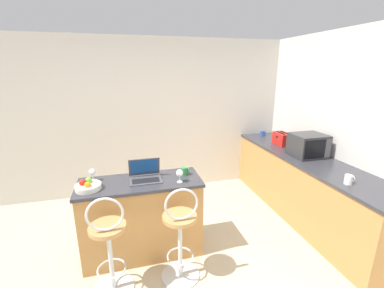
# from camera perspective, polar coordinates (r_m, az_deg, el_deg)

# --- Properties ---
(wall_back) EXTENTS (12.00, 0.06, 2.60)m
(wall_back) POSITION_cam_1_polar(r_m,az_deg,el_deg) (4.43, -8.64, 5.76)
(wall_back) COLOR silver
(wall_back) RESTS_ON ground_plane
(breakfast_bar) EXTENTS (1.34, 0.54, 0.91)m
(breakfast_bar) POSITION_cam_1_polar(r_m,az_deg,el_deg) (3.11, -10.98, -15.77)
(breakfast_bar) COLOR #B27C42
(breakfast_bar) RESTS_ON ground_plane
(counter_right) EXTENTS (0.67, 2.87, 0.91)m
(counter_right) POSITION_cam_1_polar(r_m,az_deg,el_deg) (4.11, 23.40, -8.61)
(counter_right) COLOR #B27C42
(counter_right) RESTS_ON ground_plane
(bar_stool_near) EXTENTS (0.40, 0.40, 1.05)m
(bar_stool_near) POSITION_cam_1_polar(r_m,az_deg,el_deg) (2.68, -17.90, -21.00)
(bar_stool_near) COLOR silver
(bar_stool_near) RESTS_ON ground_plane
(bar_stool_far) EXTENTS (0.40, 0.40, 1.05)m
(bar_stool_far) POSITION_cam_1_polar(r_m,az_deg,el_deg) (2.71, -2.63, -19.69)
(bar_stool_far) COLOR silver
(bar_stool_far) RESTS_ON ground_plane
(laptop) EXTENTS (0.35, 0.27, 0.23)m
(laptop) POSITION_cam_1_polar(r_m,az_deg,el_deg) (2.92, -10.38, -6.63)
(laptop) COLOR #47474C
(laptop) RESTS_ON breakfast_bar
(microwave) EXTENTS (0.45, 0.39, 0.32)m
(microwave) POSITION_cam_1_polar(r_m,az_deg,el_deg) (3.94, 24.39, -0.27)
(microwave) COLOR #2D2D30
(microwave) RESTS_ON counter_right
(toaster) EXTENTS (0.20, 0.30, 0.20)m
(toaster) POSITION_cam_1_polar(r_m,az_deg,el_deg) (4.40, 19.35, 1.10)
(toaster) COLOR red
(toaster) RESTS_ON counter_right
(mug_green) EXTENTS (0.10, 0.08, 0.09)m
(mug_green) POSITION_cam_1_polar(r_m,az_deg,el_deg) (2.99, -1.79, -6.03)
(mug_green) COLOR #338447
(mug_green) RESTS_ON breakfast_bar
(fruit_bowl) EXTENTS (0.26, 0.26, 0.11)m
(fruit_bowl) POSITION_cam_1_polar(r_m,az_deg,el_deg) (2.85, -22.14, -8.62)
(fruit_bowl) COLOR silver
(fruit_bowl) RESTS_ON breakfast_bar
(mug_blue) EXTENTS (0.10, 0.08, 0.09)m
(mug_blue) POSITION_cam_1_polar(r_m,az_deg,el_deg) (4.92, 15.39, 2.32)
(mug_blue) COLOR #2D51AD
(mug_blue) RESTS_ON counter_right
(mug_white) EXTENTS (0.10, 0.08, 0.10)m
(mug_white) POSITION_cam_1_polar(r_m,az_deg,el_deg) (3.23, 31.47, -6.74)
(mug_white) COLOR white
(mug_white) RESTS_ON counter_right
(wine_glass_short) EXTENTS (0.08, 0.08, 0.14)m
(wine_glass_short) POSITION_cam_1_polar(r_m,az_deg,el_deg) (2.79, -2.78, -6.55)
(wine_glass_short) COLOR silver
(wine_glass_short) RESTS_ON breakfast_bar
(wine_glass_tall) EXTENTS (0.07, 0.07, 0.14)m
(wine_glass_tall) POSITION_cam_1_polar(r_m,az_deg,el_deg) (3.02, -21.28, -5.91)
(wine_glass_tall) COLOR silver
(wine_glass_tall) RESTS_ON breakfast_bar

